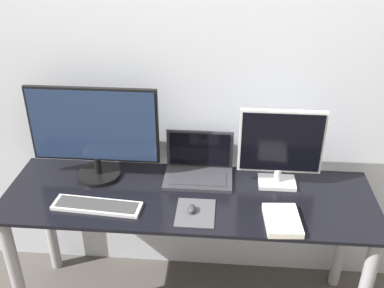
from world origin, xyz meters
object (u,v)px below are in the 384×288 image
at_px(monitor_left, 94,132).
at_px(mouse, 192,209).
at_px(keyboard, 97,206).
at_px(laptop, 199,166).
at_px(book, 282,220).
at_px(monitor_right, 281,147).

xyz_separation_m(monitor_left, mouse, (0.52, -0.28, -0.24)).
relative_size(keyboard, mouse, 7.03).
height_order(laptop, mouse, laptop).
relative_size(keyboard, book, 1.85).
xyz_separation_m(monitor_right, laptop, (-0.41, 0.04, -0.16)).
relative_size(monitor_left, mouse, 10.71).
height_order(monitor_right, laptop, monitor_right).
bearing_deg(monitor_right, monitor_left, -180.00).
height_order(monitor_left, mouse, monitor_left).
distance_m(monitor_left, book, 1.02).
height_order(monitor_right, keyboard, monitor_right).
bearing_deg(monitor_right, keyboard, -162.53).
bearing_deg(book, laptop, 138.22).
bearing_deg(monitor_right, laptop, 173.87).
height_order(monitor_right, book, monitor_right).
bearing_deg(keyboard, mouse, -0.08).
distance_m(monitor_left, keyboard, 0.38).
bearing_deg(mouse, book, -5.94).
distance_m(monitor_right, mouse, 0.54).
height_order(monitor_left, book, monitor_left).
distance_m(monitor_right, book, 0.38).
bearing_deg(book, monitor_right, 89.67).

